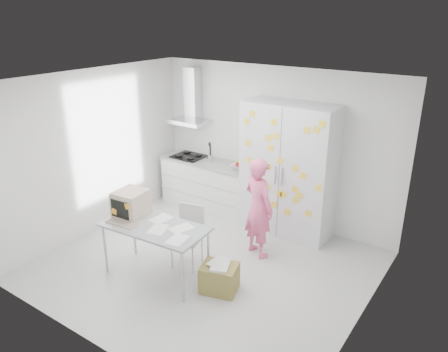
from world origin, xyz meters
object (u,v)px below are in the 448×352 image
Objects in this scene: person at (258,208)px; cardboard_box at (219,278)px; desk at (139,213)px; chair at (189,232)px.

person is 2.76× the size of cardboard_box.
desk is 2.69× the size of cardboard_box.
cardboard_box is (0.76, -0.31, -0.32)m from chair.
person is 1.09m from chair.
desk is (-1.16, -1.31, 0.11)m from person.
desk is 1.42m from cardboard_box.
person is 1.70× the size of chair.
desk reaches higher than chair.
desk is at bearing -145.96° from chair.
person is at bearing 93.38° from cardboard_box.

